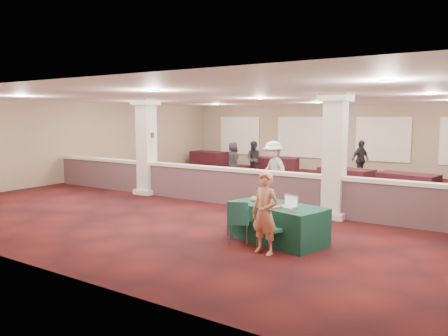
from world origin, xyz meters
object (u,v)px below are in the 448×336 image
Objects in this scene: conf_chair_main at (267,225)px; attendee_a at (255,159)px; far_table_front_left at (168,177)px; near_table at (277,223)px; far_table_front_center at (346,179)px; far_table_back_left at (209,159)px; attendee_b at (273,170)px; far_table_front_right at (408,185)px; far_table_back_center at (276,166)px; attendee_d at (233,160)px; conf_chair_side at (239,218)px; attendee_c at (360,160)px; woman at (265,213)px.

conf_chair_main is 10.45m from attendee_a.
attendee_a reaches higher than far_table_front_left.
near_table is 1.28× the size of attendee_a.
attendee_a is at bearing 65.28° from far_table_front_left.
far_table_front_left is at bearing -155.79° from far_table_front_center.
attendee_b is (7.02, -6.47, 0.53)m from far_table_back_left.
far_table_front_right is 6.54m from far_table_back_center.
far_table_back_left is 4.48m from attendee_d.
conf_chair_side is 0.46× the size of far_table_back_center.
far_table_front_left is 0.86× the size of far_table_back_left.
conf_chair_side reaches higher than near_table.
attendee_c is (-2.45, 3.17, 0.44)m from far_table_front_right.
far_table_back_center is at bearing 54.05° from attendee_a.
woman is 11.23m from attendee_c.
conf_chair_side is 7.89m from far_table_front_right.
conf_chair_side is at bearing -52.61° from far_table_back_left.
conf_chair_side is at bearing -121.46° from near_table.
far_table_back_left is (-8.42, 3.47, 0.01)m from far_table_front_center.
conf_chair_side is 8.06m from far_table_front_left.
far_table_front_center is 2.11m from far_table_front_right.
far_table_front_right is at bearing 51.40° from conf_chair_side.
conf_chair_main is at bearing -38.75° from conf_chair_side.
attendee_c reaches higher than far_table_back_left.
far_table_front_left is at bearing 151.70° from woman.
far_table_back_left is 1.18× the size of attendee_c.
conf_chair_main is 0.78m from conf_chair_side.
attendee_d is at bearing 97.80° from conf_chair_side.
attendee_a is (-5.27, 9.02, 0.27)m from conf_chair_main.
attendee_a is at bearing 92.39° from conf_chair_side.
attendee_b is 5.09m from attendee_d.
attendee_d reaches higher than far_table_back_center.
woman is 0.85× the size of far_table_front_right.
far_table_front_center is 3.05m from attendee_c.
far_table_front_left is at bearing 160.19° from attendee_c.
near_table is 1.09× the size of attendee_b.
attendee_d is (-3.69, 3.50, -0.16)m from attendee_b.
far_table_front_right is 4.54m from attendee_b.
far_table_front_left is 4.65m from attendee_b.
far_table_front_left is 3.36m from attendee_d.
attendee_a is 1.02× the size of attendee_d.
attendee_a is at bearing 154.09° from attendee_b.
far_table_front_right is at bearing -22.68° from far_table_back_center.
attendee_a is 0.85× the size of attendee_b.
attendee_b is (-3.51, -2.83, 0.55)m from far_table_front_right.
woman is 0.97× the size of attendee_c.
attendee_c is (-1.31, 11.02, 0.30)m from conf_chair_main.
far_table_front_center is 1.21× the size of attendee_a.
conf_chair_main is 5.56m from attendee_b.
near_table is 0.84m from conf_chair_side.
far_table_front_right is (2.11, -0.17, -0.01)m from far_table_front_center.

